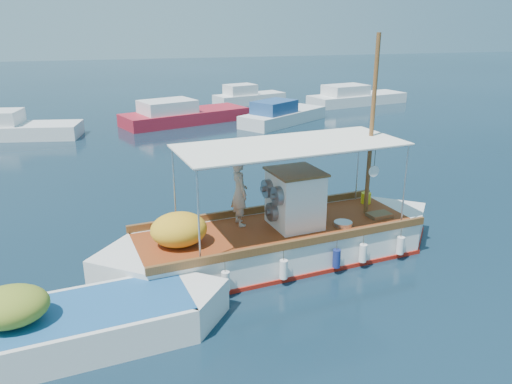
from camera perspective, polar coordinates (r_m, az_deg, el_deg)
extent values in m
plane|color=black|center=(15.12, 2.91, -6.23)|extent=(160.00, 160.00, 0.00)
cube|color=white|center=(14.23, 2.47, -6.28)|extent=(8.07, 3.53, 1.15)
cube|color=white|center=(13.20, -13.23, -8.96)|extent=(2.59, 2.59, 1.15)
cube|color=white|center=(16.17, 15.11, -3.76)|extent=(2.59, 2.59, 1.15)
cube|color=#A01A0F|center=(14.38, 2.45, -7.52)|extent=(8.18, 3.62, 0.19)
cube|color=maroon|center=(14.01, 2.50, -4.24)|extent=(8.04, 3.32, 0.06)
cube|color=brown|center=(15.07, 0.37, -1.99)|extent=(7.87, 1.06, 0.21)
cube|color=brown|center=(12.89, 5.02, -5.84)|extent=(7.87, 1.06, 0.21)
cube|color=white|center=(13.93, 4.49, -0.87)|extent=(1.40, 1.49, 1.56)
cube|color=brown|center=(13.68, 4.57, 2.33)|extent=(1.52, 1.61, 0.06)
cylinder|color=slate|center=(13.26, 2.58, -0.44)|extent=(0.29, 0.54, 0.52)
cylinder|color=slate|center=(13.83, 1.39, 0.40)|extent=(0.29, 0.54, 0.52)
cylinder|color=slate|center=(13.74, 1.95, -2.27)|extent=(0.29, 0.54, 0.52)
cylinder|color=brown|center=(14.67, 13.08, 7.11)|extent=(0.14, 0.14, 5.21)
cylinder|color=brown|center=(14.29, 10.23, 5.28)|extent=(1.87, 0.31, 0.08)
cylinder|color=silver|center=(13.78, -9.33, 0.43)|extent=(0.05, 0.05, 2.34)
cylinder|color=silver|center=(11.70, -6.58, -2.86)|extent=(0.05, 0.05, 2.34)
cylinder|color=silver|center=(16.14, 11.56, 3.05)|extent=(0.05, 0.05, 2.34)
cylinder|color=silver|center=(14.40, 16.64, 0.68)|extent=(0.05, 0.05, 2.34)
cube|color=silver|center=(13.41, 4.06, 5.41)|extent=(6.40, 3.22, 0.04)
ellipsoid|color=gold|center=(12.96, -8.81, -4.25)|extent=(1.60, 1.41, 0.87)
cube|color=yellow|center=(14.98, 6.26, -1.82)|extent=(0.28, 0.22, 0.42)
cylinder|color=yellow|center=(16.18, 12.46, -0.68)|extent=(0.35, 0.35, 0.35)
cube|color=brown|center=(15.18, 13.92, -2.58)|extent=(0.73, 0.55, 0.12)
cylinder|color=#B2B2B2|center=(14.33, 9.92, -3.62)|extent=(0.58, 0.58, 0.12)
cylinder|color=white|center=(13.67, 13.32, 2.31)|extent=(0.31, 0.07, 0.31)
cylinder|color=white|center=(12.28, -3.50, -10.14)|extent=(0.23, 0.23, 0.50)
cylinder|color=navy|center=(13.50, 9.19, -7.51)|extent=(0.23, 0.23, 0.50)
cylinder|color=white|center=(14.64, 16.17, -5.88)|extent=(0.23, 0.23, 0.50)
imported|color=#AFA191|center=(13.90, -1.90, -0.03)|extent=(0.52, 0.74, 1.92)
cube|color=white|center=(11.46, -21.02, -14.94)|extent=(5.43, 2.66, 1.02)
cube|color=white|center=(11.70, -7.90, -12.94)|extent=(2.02, 2.02, 1.02)
cube|color=#1F5690|center=(11.20, -21.32, -12.86)|extent=(5.40, 2.44, 0.06)
ellipsoid|color=olive|center=(11.06, -26.34, -11.65)|extent=(1.64, 1.40, 0.75)
cube|color=silver|center=(32.16, -25.75, 6.12)|extent=(7.51, 3.68, 1.00)
cube|color=#A91C2C|center=(33.73, -8.06, 8.34)|extent=(8.79, 5.33, 1.00)
cube|color=silver|center=(33.04, -10.09, 9.60)|extent=(3.92, 3.32, 0.80)
cube|color=silver|center=(33.32, 3.16, 8.37)|extent=(6.85, 5.64, 1.00)
cube|color=navy|center=(32.37, 2.09, 9.69)|extent=(3.30, 3.07, 0.80)
cube|color=silver|center=(41.97, 11.49, 10.23)|extent=(8.61, 4.28, 1.00)
cube|color=silver|center=(41.08, 10.21, 11.40)|extent=(3.69, 2.86, 0.80)
cube|color=silver|center=(41.38, -0.73, 10.48)|extent=(6.17, 3.54, 1.00)
cube|color=silver|center=(40.80, -1.81, 11.63)|extent=(2.72, 2.28, 0.80)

